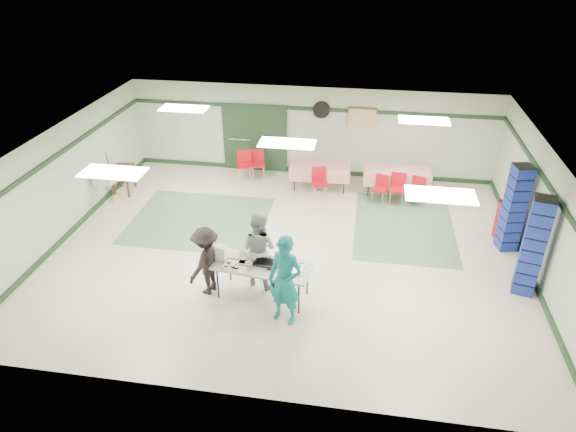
# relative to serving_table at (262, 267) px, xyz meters

# --- Properties ---
(floor) EXTENTS (11.00, 11.00, 0.00)m
(floor) POSITION_rel_serving_table_xyz_m (0.21, 1.86, -0.72)
(floor) COLOR beige
(floor) RESTS_ON ground
(ceiling) EXTENTS (11.00, 11.00, 0.00)m
(ceiling) POSITION_rel_serving_table_xyz_m (0.21, 1.86, 1.98)
(ceiling) COLOR white
(ceiling) RESTS_ON wall_back
(wall_back) EXTENTS (11.00, 0.00, 11.00)m
(wall_back) POSITION_rel_serving_table_xyz_m (0.21, 6.36, 0.63)
(wall_back) COLOR #B7C3A7
(wall_back) RESTS_ON floor
(wall_front) EXTENTS (11.00, 0.00, 11.00)m
(wall_front) POSITION_rel_serving_table_xyz_m (0.21, -2.64, 0.63)
(wall_front) COLOR #B7C3A7
(wall_front) RESTS_ON floor
(wall_left) EXTENTS (0.00, 9.00, 9.00)m
(wall_left) POSITION_rel_serving_table_xyz_m (-5.29, 1.86, 0.63)
(wall_left) COLOR #B7C3A7
(wall_left) RESTS_ON floor
(wall_right) EXTENTS (0.00, 9.00, 9.00)m
(wall_right) POSITION_rel_serving_table_xyz_m (5.71, 1.86, 0.63)
(wall_right) COLOR #B7C3A7
(wall_right) RESTS_ON floor
(trim_back) EXTENTS (11.00, 0.06, 0.10)m
(trim_back) POSITION_rel_serving_table_xyz_m (0.21, 6.33, 1.33)
(trim_back) COLOR #1C341E
(trim_back) RESTS_ON wall_back
(baseboard_back) EXTENTS (11.00, 0.06, 0.12)m
(baseboard_back) POSITION_rel_serving_table_xyz_m (0.21, 6.33, -0.66)
(baseboard_back) COLOR #1C341E
(baseboard_back) RESTS_ON floor
(trim_left) EXTENTS (0.06, 9.00, 0.10)m
(trim_left) POSITION_rel_serving_table_xyz_m (-5.26, 1.86, 1.33)
(trim_left) COLOR #1C341E
(trim_left) RESTS_ON wall_back
(baseboard_left) EXTENTS (0.06, 9.00, 0.12)m
(baseboard_left) POSITION_rel_serving_table_xyz_m (-5.26, 1.86, -0.66)
(baseboard_left) COLOR #1C341E
(baseboard_left) RESTS_ON floor
(trim_right) EXTENTS (0.06, 9.00, 0.10)m
(trim_right) POSITION_rel_serving_table_xyz_m (5.68, 1.86, 1.33)
(trim_right) COLOR #1C341E
(trim_right) RESTS_ON wall_back
(baseboard_right) EXTENTS (0.06, 9.00, 0.12)m
(baseboard_right) POSITION_rel_serving_table_xyz_m (5.68, 1.86, -0.66)
(baseboard_right) COLOR #1C341E
(baseboard_right) RESTS_ON floor
(green_patch_a) EXTENTS (3.50, 3.00, 0.01)m
(green_patch_a) POSITION_rel_serving_table_xyz_m (-2.29, 2.86, -0.72)
(green_patch_a) COLOR #628561
(green_patch_a) RESTS_ON floor
(green_patch_b) EXTENTS (2.50, 3.50, 0.01)m
(green_patch_b) POSITION_rel_serving_table_xyz_m (3.01, 3.36, -0.72)
(green_patch_b) COLOR #628561
(green_patch_b) RESTS_ON floor
(double_door_left) EXTENTS (0.90, 0.06, 2.10)m
(double_door_left) POSITION_rel_serving_table_xyz_m (-1.99, 6.30, 0.33)
(double_door_left) COLOR gray
(double_door_left) RESTS_ON floor
(double_door_right) EXTENTS (0.90, 0.06, 2.10)m
(double_door_right) POSITION_rel_serving_table_xyz_m (-1.04, 6.30, 0.33)
(double_door_right) COLOR gray
(double_door_right) RESTS_ON floor
(door_frame) EXTENTS (2.00, 0.03, 2.15)m
(door_frame) POSITION_rel_serving_table_xyz_m (-1.52, 6.28, 0.33)
(door_frame) COLOR #1C341E
(door_frame) RESTS_ON floor
(wall_fan) EXTENTS (0.50, 0.10, 0.50)m
(wall_fan) POSITION_rel_serving_table_xyz_m (0.51, 6.30, 1.33)
(wall_fan) COLOR black
(wall_fan) RESTS_ON wall_back
(scroll_banner) EXTENTS (0.80, 0.02, 0.60)m
(scroll_banner) POSITION_rel_serving_table_xyz_m (1.71, 6.30, 1.13)
(scroll_banner) COLOR #D9BD88
(scroll_banner) RESTS_ON wall_back
(serving_table) EXTENTS (2.07, 1.06, 0.76)m
(serving_table) POSITION_rel_serving_table_xyz_m (0.00, 0.00, 0.00)
(serving_table) COLOR #A09F9B
(serving_table) RESTS_ON floor
(sheet_tray_right) EXTENTS (0.59, 0.48, 0.02)m
(sheet_tray_right) POSITION_rel_serving_table_xyz_m (0.56, 0.00, 0.05)
(sheet_tray_right) COLOR silver
(sheet_tray_right) RESTS_ON serving_table
(sheet_tray_mid) EXTENTS (0.66, 0.53, 0.02)m
(sheet_tray_mid) POSITION_rel_serving_table_xyz_m (-0.18, 0.11, 0.05)
(sheet_tray_mid) COLOR silver
(sheet_tray_mid) RESTS_ON serving_table
(sheet_tray_left) EXTENTS (0.66, 0.53, 0.02)m
(sheet_tray_left) POSITION_rel_serving_table_xyz_m (-0.48, -0.12, 0.05)
(sheet_tray_left) COLOR silver
(sheet_tray_left) RESTS_ON serving_table
(baking_pan) EXTENTS (0.54, 0.37, 0.08)m
(baking_pan) POSITION_rel_serving_table_xyz_m (0.09, 0.02, 0.08)
(baking_pan) COLOR black
(baking_pan) RESTS_ON serving_table
(foam_box_stack) EXTENTS (0.24, 0.23, 0.30)m
(foam_box_stack) POSITION_rel_serving_table_xyz_m (-0.87, 0.10, 0.19)
(foam_box_stack) COLOR white
(foam_box_stack) RESTS_ON serving_table
(volunteer_teal) EXTENTS (0.78, 0.64, 1.86)m
(volunteer_teal) POSITION_rel_serving_table_xyz_m (0.57, -0.66, 0.21)
(volunteer_teal) COLOR #137682
(volunteer_teal) RESTS_ON floor
(volunteer_grey) EXTENTS (1.01, 0.90, 1.70)m
(volunteer_grey) POSITION_rel_serving_table_xyz_m (-0.17, 0.47, 0.13)
(volunteer_grey) COLOR gray
(volunteer_grey) RESTS_ON floor
(volunteer_dark) EXTENTS (0.87, 1.12, 1.52)m
(volunteer_dark) POSITION_rel_serving_table_xyz_m (-1.17, -0.02, 0.04)
(volunteer_dark) COLOR black
(volunteer_dark) RESTS_ON floor
(dining_table_a) EXTENTS (1.86, 0.83, 0.77)m
(dining_table_a) POSITION_rel_serving_table_xyz_m (2.82, 5.27, -0.15)
(dining_table_a) COLOR red
(dining_table_a) RESTS_ON floor
(dining_table_b) EXTENTS (1.75, 0.85, 0.77)m
(dining_table_b) POSITION_rel_serving_table_xyz_m (0.62, 5.27, -0.15)
(dining_table_b) COLOR red
(dining_table_b) RESTS_ON floor
(chair_a) EXTENTS (0.45, 0.45, 0.87)m
(chair_a) POSITION_rel_serving_table_xyz_m (2.84, 4.70, -0.19)
(chair_a) COLOR #B00E15
(chair_a) RESTS_ON floor
(chair_b) EXTENTS (0.47, 0.47, 0.79)m
(chair_b) POSITION_rel_serving_table_xyz_m (2.38, 4.69, -0.24)
(chair_b) COLOR #B00E15
(chair_b) RESTS_ON floor
(chair_c) EXTENTS (0.49, 0.49, 0.81)m
(chair_c) POSITION_rel_serving_table_xyz_m (3.35, 4.69, -0.22)
(chair_c) COLOR #B00E15
(chair_c) RESTS_ON floor
(chair_d) EXTENTS (0.52, 0.52, 0.89)m
(chair_d) POSITION_rel_serving_table_xyz_m (0.67, 4.70, -0.17)
(chair_d) COLOR #B00E15
(chair_d) RESTS_ON floor
(chair_loose_a) EXTENTS (0.50, 0.50, 0.88)m
(chair_loose_a) POSITION_rel_serving_table_xyz_m (-1.33, 5.75, -0.18)
(chair_loose_a) COLOR #B00E15
(chair_loose_a) RESTS_ON floor
(chair_loose_b) EXTENTS (0.51, 0.51, 0.92)m
(chair_loose_b) POSITION_rel_serving_table_xyz_m (-1.69, 5.55, -0.16)
(chair_loose_b) COLOR #B00E15
(chair_loose_b) RESTS_ON floor
(crate_stack_blue_a) EXTENTS (0.49, 0.49, 2.14)m
(crate_stack_blue_a) POSITION_rel_serving_table_xyz_m (5.36, 2.73, 0.35)
(crate_stack_blue_a) COLOR #192398
(crate_stack_blue_a) RESTS_ON floor
(crate_stack_red) EXTENTS (0.42, 0.42, 1.00)m
(crate_stack_red) POSITION_rel_serving_table_xyz_m (5.36, 3.13, -0.22)
(crate_stack_red) COLOR maroon
(crate_stack_red) RESTS_ON floor
(crate_stack_blue_b) EXTENTS (0.52, 0.52, 2.20)m
(crate_stack_blue_b) POSITION_rel_serving_table_xyz_m (5.36, 1.04, 0.38)
(crate_stack_blue_b) COLOR #192398
(crate_stack_blue_b) RESTS_ON floor
(printer_table) EXTENTS (0.65, 0.89, 0.74)m
(printer_table) POSITION_rel_serving_table_xyz_m (-4.94, 4.13, -0.09)
(printer_table) COLOR brown
(printer_table) RESTS_ON floor
(office_printer) EXTENTS (0.51, 0.44, 0.40)m
(office_printer) POSITION_rel_serving_table_xyz_m (-4.94, 3.17, 0.23)
(office_printer) COLOR beige
(office_printer) RESTS_ON printer_table
(broom) EXTENTS (0.06, 0.23, 1.41)m
(broom) POSITION_rel_serving_table_xyz_m (-5.02, 3.68, 0.02)
(broom) COLOR brown
(broom) RESTS_ON floor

